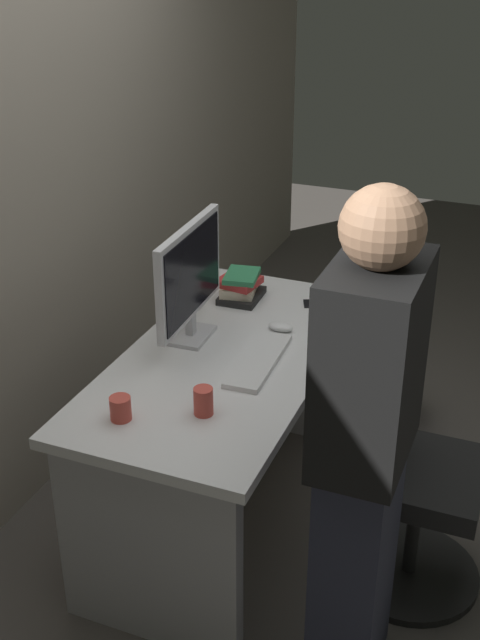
% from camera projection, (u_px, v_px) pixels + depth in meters
% --- Properties ---
extents(ground_plane, '(9.00, 9.00, 0.00)m').
position_uv_depth(ground_plane, '(229.00, 513.00, 3.35)').
color(ground_plane, '#4C4742').
extents(wall_back, '(6.40, 0.10, 3.00)m').
position_uv_depth(wall_back, '(8.00, 134.00, 2.97)').
color(wall_back, '#9E9384').
rests_on(wall_back, ground).
extents(desk, '(1.48, 0.73, 0.76)m').
position_uv_depth(desk, '(228.00, 406.00, 3.12)').
color(desk, white).
rests_on(desk, ground).
extents(office_chair, '(0.52, 0.52, 0.94)m').
position_uv_depth(office_chair, '(403.00, 479.00, 2.86)').
color(office_chair, black).
rests_on(office_chair, ground).
extents(person_at_desk, '(0.40, 0.24, 1.64)m').
position_uv_depth(person_at_desk, '(363.00, 456.00, 2.29)').
color(person_at_desk, '#262838').
rests_on(person_at_desk, ground).
extents(monitor, '(0.54, 0.15, 0.46)m').
position_uv_depth(monitor, '(190.00, 276.00, 3.01)').
color(monitor, silver).
rests_on(monitor, desk).
extents(keyboard, '(0.44, 0.15, 0.02)m').
position_uv_depth(keyboard, '(259.00, 360.00, 2.94)').
color(keyboard, white).
rests_on(keyboard, desk).
extents(mouse, '(0.06, 0.10, 0.03)m').
position_uv_depth(mouse, '(281.00, 327.00, 3.17)').
color(mouse, white).
rests_on(mouse, desk).
extents(cup_near_keyboard, '(0.06, 0.06, 0.10)m').
position_uv_depth(cup_near_keyboard, '(203.00, 401.00, 2.63)').
color(cup_near_keyboard, '#D84C3F').
rests_on(cup_near_keyboard, desk).
extents(cup_by_monitor, '(0.07, 0.07, 0.08)m').
position_uv_depth(cup_by_monitor, '(121.00, 408.00, 2.60)').
color(cup_by_monitor, '#D84C3F').
rests_on(cup_by_monitor, desk).
extents(book_stack, '(0.21, 0.18, 0.12)m').
position_uv_depth(book_stack, '(240.00, 287.00, 3.42)').
color(book_stack, black).
rests_on(book_stack, desk).
extents(cell_phone, '(0.12, 0.16, 0.01)m').
position_uv_depth(cell_phone, '(321.00, 304.00, 3.39)').
color(cell_phone, black).
rests_on(cell_phone, desk).
extents(handbag, '(0.34, 0.14, 0.38)m').
position_uv_depth(handbag, '(401.00, 401.00, 3.87)').
color(handbag, '#4C3356').
rests_on(handbag, ground).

